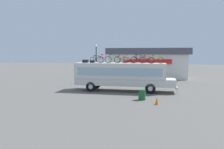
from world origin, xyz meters
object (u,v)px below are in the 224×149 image
(rooftop_bicycle_6, at_px, (139,59))
(traffic_cone, at_px, (157,101))
(rooftop_bicycle_8, at_px, (156,60))
(trash_bin, at_px, (142,95))
(bus, at_px, (122,74))
(luggage_bag_2, at_px, (92,61))
(rooftop_bicycle_2, at_px, (104,59))
(street_lamp, at_px, (96,59))
(rooftop_bicycle_1, at_px, (97,59))
(rooftop_bicycle_4, at_px, (122,59))
(rooftop_bicycle_3, at_px, (113,59))
(rooftop_bicycle_7, at_px, (147,60))
(rooftop_bicycle_5, at_px, (129,60))
(luggage_bag_1, at_px, (85,61))

(rooftop_bicycle_6, relative_size, traffic_cone, 3.00)
(rooftop_bicycle_8, distance_m, trash_bin, 5.17)
(bus, height_order, luggage_bag_2, luggage_bag_2)
(trash_bin, xyz_separation_m, traffic_cone, (1.33, -1.62, -0.17))
(rooftop_bicycle_2, bearing_deg, street_lamp, 112.34)
(rooftop_bicycle_6, bearing_deg, trash_bin, -80.89)
(rooftop_bicycle_1, height_order, rooftop_bicycle_4, rooftop_bicycle_4)
(rooftop_bicycle_3, bearing_deg, luggage_bag_2, -179.84)
(luggage_bag_2, xyz_separation_m, rooftop_bicycle_1, (0.52, 0.20, 0.22))
(rooftop_bicycle_7, bearing_deg, rooftop_bicycle_1, 174.33)
(rooftop_bicycle_3, distance_m, rooftop_bicycle_5, 1.89)
(rooftop_bicycle_1, bearing_deg, luggage_bag_2, -159.19)
(luggage_bag_2, bearing_deg, rooftop_bicycle_8, -2.39)
(rooftop_bicycle_1, height_order, rooftop_bicycle_7, rooftop_bicycle_1)
(rooftop_bicycle_8, height_order, street_lamp, street_lamp)
(luggage_bag_1, xyz_separation_m, traffic_cone, (8.12, -5.95, -3.01))
(rooftop_bicycle_1, height_order, rooftop_bicycle_5, rooftop_bicycle_5)
(luggage_bag_1, relative_size, rooftop_bicycle_6, 0.33)
(luggage_bag_2, distance_m, trash_bin, 7.89)
(luggage_bag_1, bearing_deg, traffic_cone, -36.25)
(rooftop_bicycle_3, relative_size, traffic_cone, 3.02)
(luggage_bag_2, height_order, rooftop_bicycle_3, rooftop_bicycle_3)
(rooftop_bicycle_3, xyz_separation_m, rooftop_bicycle_6, (2.84, 0.24, -0.01))
(luggage_bag_1, relative_size, luggage_bag_2, 1.17)
(rooftop_bicycle_7, distance_m, street_lamp, 10.13)
(luggage_bag_1, height_order, trash_bin, luggage_bag_1)
(street_lamp, bearing_deg, rooftop_bicycle_5, -50.49)
(rooftop_bicycle_3, xyz_separation_m, rooftop_bicycle_8, (4.70, -0.30, -0.04))
(rooftop_bicycle_7, xyz_separation_m, trash_bin, (-0.20, -3.96, -3.03))
(rooftop_bicycle_2, xyz_separation_m, rooftop_bicycle_3, (0.92, 0.39, 0.00))
(rooftop_bicycle_6, distance_m, traffic_cone, 7.29)
(luggage_bag_1, relative_size, rooftop_bicycle_8, 0.34)
(rooftop_bicycle_6, distance_m, trash_bin, 5.56)
(rooftop_bicycle_1, bearing_deg, rooftop_bicycle_8, -4.30)
(luggage_bag_2, bearing_deg, traffic_cone, -39.14)
(bus, bearing_deg, rooftop_bicycle_3, -178.64)
(rooftop_bicycle_7, distance_m, traffic_cone, 6.54)
(luggage_bag_2, height_order, trash_bin, luggage_bag_2)
(rooftop_bicycle_2, distance_m, street_lamp, 7.38)
(rooftop_bicycle_1, bearing_deg, rooftop_bicycle_4, 2.87)
(rooftop_bicycle_2, bearing_deg, traffic_cone, -43.71)
(rooftop_bicycle_1, relative_size, rooftop_bicycle_2, 0.99)
(rooftop_bicycle_1, relative_size, trash_bin, 1.81)
(rooftop_bicycle_6, xyz_separation_m, rooftop_bicycle_8, (1.86, -0.55, -0.03))
(rooftop_bicycle_4, height_order, trash_bin, rooftop_bicycle_4)
(rooftop_bicycle_3, distance_m, rooftop_bicycle_6, 2.85)
(rooftop_bicycle_3, relative_size, rooftop_bicycle_7, 1.07)
(rooftop_bicycle_6, distance_m, street_lamp, 9.02)
(rooftop_bicycle_5, xyz_separation_m, street_lamp, (-5.58, 6.77, -0.17))
(luggage_bag_2, bearing_deg, rooftop_bicycle_1, 20.81)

